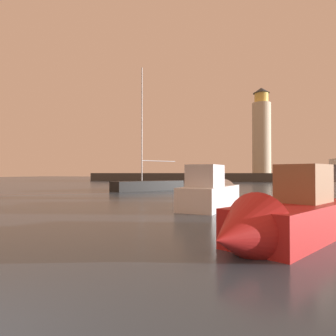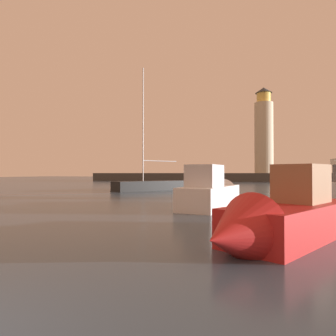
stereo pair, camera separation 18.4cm
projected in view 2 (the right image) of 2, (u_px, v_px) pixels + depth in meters
name	position (u px, v px, depth m)	size (l,w,h in m)	color
ground_plane	(220.00, 189.00, 35.18)	(220.00, 220.00, 0.00)	#384C60
breakwater	(237.00, 177.00, 67.90)	(69.17, 5.94, 1.87)	#423F3D
lighthouse	(264.00, 132.00, 66.45)	(3.99, 3.99, 18.87)	beige
motorboat_2	(214.00, 193.00, 17.26)	(3.05, 7.12, 2.60)	white
motorboat_3	(280.00, 219.00, 8.30)	(4.93, 6.82, 2.54)	#B21E1E
sailboat_moored	(149.00, 185.00, 33.12)	(6.76, 7.87, 13.35)	black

